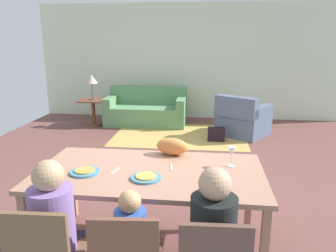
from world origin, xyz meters
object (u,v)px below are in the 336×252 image
(plate_near_child, at_px, (146,178))
(handbag, at_px, (216,134))
(armchair, at_px, (242,120))
(side_table, at_px, (93,109))
(plate_near_man, at_px, (85,172))
(wine_glass, at_px, (232,152))
(cat, at_px, (172,146))
(person_man, at_px, (56,238))
(table_lamp, at_px, (92,80))
(person_woman, at_px, (212,250))
(dining_table, at_px, (150,177))
(couch, at_px, (146,111))

(plate_near_child, height_order, handbag, plate_near_child)
(armchair, bearing_deg, side_table, 172.14)
(plate_near_man, xyz_separation_m, wine_glass, (1.25, 0.30, 0.12))
(wine_glass, bearing_deg, cat, 155.89)
(person_man, distance_m, table_lamp, 5.28)
(person_man, relative_size, person_woman, 1.00)
(dining_table, xyz_separation_m, person_man, (-0.54, -0.72, -0.19))
(person_woman, xyz_separation_m, cat, (-0.39, 1.15, 0.33))
(couch, distance_m, side_table, 1.18)
(cat, bearing_deg, armchair, 86.59)
(person_woman, relative_size, couch, 0.62)
(wine_glass, distance_m, armchair, 3.78)
(wine_glass, height_order, person_woman, person_woman)
(armchair, height_order, table_lamp, table_lamp)
(dining_table, xyz_separation_m, plate_near_child, (0.00, -0.18, 0.07))
(dining_table, bearing_deg, table_lamp, 115.16)
(person_woman, relative_size, cat, 3.47)
(plate_near_man, xyz_separation_m, person_woman, (1.08, -0.60, -0.26))
(dining_table, height_order, table_lamp, table_lamp)
(plate_near_man, height_order, handbag, plate_near_man)
(dining_table, distance_m, plate_near_child, 0.19)
(couch, relative_size, armchair, 1.50)
(person_woman, bearing_deg, handbag, 88.20)
(plate_near_child, distance_m, table_lamp, 4.95)
(person_woman, distance_m, cat, 1.26)
(dining_table, height_order, wine_glass, wine_glass)
(side_table, bearing_deg, armchair, -7.86)
(cat, relative_size, couch, 0.18)
(armchair, bearing_deg, wine_glass, -97.40)
(dining_table, relative_size, plate_near_child, 7.90)
(wine_glass, bearing_deg, dining_table, -165.79)
(plate_near_child, bearing_deg, side_table, 114.27)
(person_man, bearing_deg, cat, 58.80)
(plate_near_child, height_order, cat, cat)
(person_man, xyz_separation_m, side_table, (-1.49, 5.04, -0.14))
(wine_glass, xyz_separation_m, table_lamp, (-2.74, 4.15, 0.12))
(person_man, bearing_deg, side_table, 106.44)
(dining_table, distance_m, person_woman, 0.92)
(armchair, xyz_separation_m, handbag, (-0.52, -0.45, -0.19))
(wine_glass, bearing_deg, couch, 109.86)
(plate_near_man, bearing_deg, cat, 38.48)
(plate_near_man, height_order, couch, couch)
(plate_near_man, distance_m, armchair, 4.38)
(couch, bearing_deg, handbag, -36.74)
(handbag, bearing_deg, dining_table, -101.09)
(side_table, distance_m, table_lamp, 0.63)
(wine_glass, xyz_separation_m, side_table, (-2.74, 4.15, -0.52))
(couch, xyz_separation_m, side_table, (-1.15, -0.26, 0.07))
(wine_glass, height_order, couch, wine_glass)
(wine_glass, distance_m, cat, 0.62)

